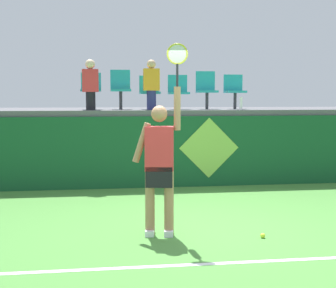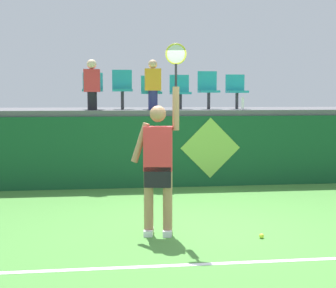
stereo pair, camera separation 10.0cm
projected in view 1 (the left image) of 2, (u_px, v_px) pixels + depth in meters
ground_plane at (200, 229)px, 6.85m from camera, size 40.00×40.00×0.00m
court_back_wall at (169, 151)px, 10.01m from camera, size 11.10×0.20×1.49m
spectator_platform at (161, 111)px, 11.29m from camera, size 11.10×2.86×0.12m
court_baseline_stripe at (225, 263)px, 5.43m from camera, size 9.99×0.08×0.01m
tennis_player at (160, 163)px, 6.45m from camera, size 0.75×0.32×2.59m
tennis_ball at (263, 236)px, 6.40m from camera, size 0.07×0.07×0.07m
water_bottle at (241, 103)px, 10.20m from camera, size 0.06×0.06×0.27m
stadium_chair_0 at (91, 88)px, 10.47m from camera, size 0.44×0.42×0.81m
stadium_chair_1 at (121, 87)px, 10.56m from camera, size 0.44×0.42×0.88m
stadium_chair_2 at (150, 90)px, 10.65m from camera, size 0.44×0.42×0.75m
stadium_chair_3 at (178, 90)px, 10.74m from camera, size 0.44×0.42×0.77m
stadium_chair_4 at (206, 88)px, 10.83m from camera, size 0.44×0.42×0.86m
stadium_chair_5 at (234, 89)px, 10.91m from camera, size 0.44×0.42×0.79m
spectator_0 at (151, 84)px, 10.23m from camera, size 0.34×0.20×1.07m
spectator_1 at (90, 84)px, 10.03m from camera, size 0.34×0.21×1.06m
wall_signage_mount at (209, 186)px, 10.09m from camera, size 1.27×0.01×1.45m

